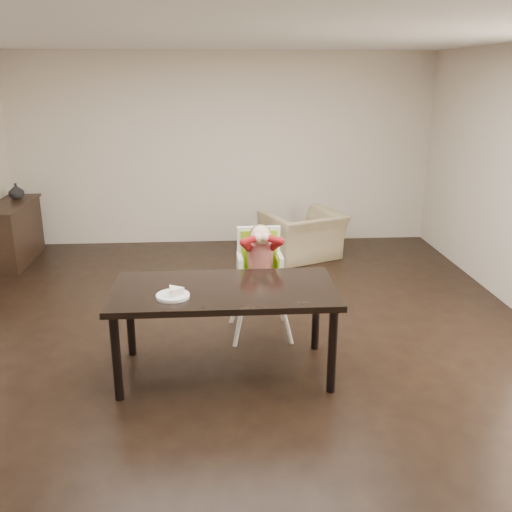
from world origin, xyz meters
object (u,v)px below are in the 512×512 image
at_px(sideboard, 14,233).
at_px(high_chair, 260,257).
at_px(dining_table, 224,297).
at_px(armchair, 303,228).

bearing_deg(sideboard, high_chair, -38.04).
bearing_deg(dining_table, high_chair, 65.29).
xyz_separation_m(dining_table, sideboard, (-2.71, 3.15, -0.27)).
xyz_separation_m(dining_table, armchair, (1.10, 3.05, -0.25)).
bearing_deg(armchair, dining_table, 46.17).
xyz_separation_m(dining_table, high_chair, (0.35, 0.76, 0.09)).
relative_size(dining_table, high_chair, 1.68).
bearing_deg(dining_table, armchair, 70.09).
bearing_deg(armchair, sideboard, -25.45).
relative_size(dining_table, armchair, 1.87).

